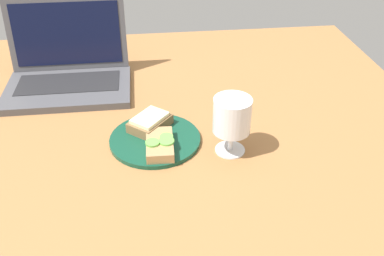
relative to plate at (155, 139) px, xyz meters
The scene contains 6 objects.
wooden_table 3.37cm from the plate, 51.31° to the right, with size 140.00×140.00×3.00cm, color #9E6B3D.
plate is the anchor object (origin of this frame).
sandwich_with_cheese 4.93cm from the plate, 101.82° to the left, with size 11.60×11.92×3.28cm.
sandwich_with_cucumber 4.83cm from the plate, 77.87° to the right, with size 6.45×11.37×2.70cm.
wine_glass 19.57cm from the plate, 18.59° to the right, with size 8.39×8.39×13.50cm.
laptop 38.20cm from the plate, 127.25° to the left, with size 34.38×25.86×23.01cm.
Camera 1 is at (-2.75, -79.98, 61.94)cm, focal length 40.00 mm.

